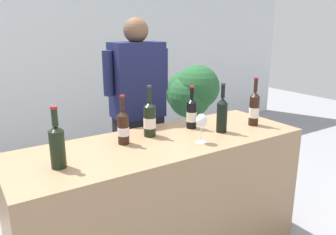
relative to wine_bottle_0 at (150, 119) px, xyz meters
name	(u,v)px	position (x,y,z in m)	size (l,w,h in m)	color
wall_back	(52,44)	(0.02, 2.47, 0.38)	(8.00, 0.10, 2.80)	silver
counter	(163,202)	(0.02, -0.13, -0.57)	(1.95, 0.68, 0.90)	#9E7A56
wine_bottle_0	(150,119)	(0.00, 0.00, 0.00)	(0.08, 0.08, 0.35)	black
wine_bottle_1	(222,114)	(0.47, -0.20, 0.01)	(0.07, 0.07, 0.35)	black
wine_bottle_2	(192,113)	(0.35, -0.01, -0.01)	(0.07, 0.07, 0.31)	black
wine_bottle_3	(123,127)	(-0.21, -0.04, -0.01)	(0.07, 0.07, 0.31)	black
wine_bottle_4	(254,108)	(0.78, -0.20, 0.01)	(0.07, 0.07, 0.36)	black
wine_bottle_5	(57,145)	(-0.66, -0.19, 0.01)	(0.08, 0.08, 0.33)	black
wine_glass	(201,122)	(0.21, -0.29, 0.02)	(0.07, 0.07, 0.19)	silver
person_server	(138,126)	(0.15, 0.46, -0.20)	(0.56, 0.25, 1.68)	black
potted_shrub	(191,97)	(1.08, 0.99, -0.15)	(0.54, 0.64, 1.22)	brown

